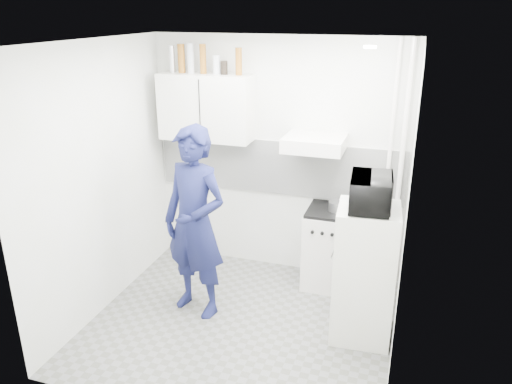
% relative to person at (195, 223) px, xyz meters
% --- Properties ---
extents(floor, '(2.80, 2.80, 0.00)m').
position_rel_person_xyz_m(floor, '(0.49, -0.12, -0.94)').
color(floor, slate).
rests_on(floor, ground).
extents(ceiling, '(2.80, 2.80, 0.00)m').
position_rel_person_xyz_m(ceiling, '(0.49, -0.12, 1.66)').
color(ceiling, white).
rests_on(ceiling, wall_back).
extents(wall_back, '(2.80, 0.00, 2.80)m').
position_rel_person_xyz_m(wall_back, '(0.49, 1.13, 0.36)').
color(wall_back, white).
rests_on(wall_back, floor).
extents(wall_left, '(0.00, 2.60, 2.60)m').
position_rel_person_xyz_m(wall_left, '(-0.91, -0.12, 0.36)').
color(wall_left, white).
rests_on(wall_left, floor).
extents(wall_right, '(0.00, 2.60, 2.60)m').
position_rel_person_xyz_m(wall_right, '(1.89, -0.12, 0.36)').
color(wall_right, white).
rests_on(wall_right, floor).
extents(person, '(0.77, 0.60, 1.87)m').
position_rel_person_xyz_m(person, '(0.00, 0.00, 0.00)').
color(person, '#131741').
rests_on(person, floor).
extents(stove, '(0.53, 0.53, 0.85)m').
position_rel_person_xyz_m(stove, '(1.16, 0.88, -0.51)').
color(stove, silver).
rests_on(stove, floor).
extents(fridge, '(0.56, 0.56, 1.26)m').
position_rel_person_xyz_m(fridge, '(1.59, 0.08, -0.31)').
color(fridge, white).
rests_on(fridge, floor).
extents(stove_top, '(0.51, 0.51, 0.03)m').
position_rel_person_xyz_m(stove_top, '(1.16, 0.88, -0.07)').
color(stove_top, black).
rests_on(stove_top, stove).
extents(saucepan, '(0.18, 0.18, 0.10)m').
position_rel_person_xyz_m(saucepan, '(1.21, 0.87, -0.01)').
color(saucepan, silver).
rests_on(saucepan, stove_top).
extents(microwave, '(0.53, 0.38, 0.28)m').
position_rel_person_xyz_m(microwave, '(1.59, 0.08, 0.46)').
color(microwave, black).
rests_on(microwave, fridge).
extents(bottle_a, '(0.06, 0.06, 0.28)m').
position_rel_person_xyz_m(bottle_a, '(-0.64, 0.96, 1.40)').
color(bottle_a, silver).
rests_on(bottle_a, upper_cabinet).
extents(bottle_b, '(0.08, 0.08, 0.30)m').
position_rel_person_xyz_m(bottle_b, '(-0.53, 0.96, 1.41)').
color(bottle_b, brown).
rests_on(bottle_b, upper_cabinet).
extents(bottle_c, '(0.07, 0.07, 0.31)m').
position_rel_person_xyz_m(bottle_c, '(-0.42, 0.96, 1.42)').
color(bottle_c, '#B2B7BC').
rests_on(bottle_c, upper_cabinet).
extents(bottle_d, '(0.07, 0.07, 0.30)m').
position_rel_person_xyz_m(bottle_d, '(-0.28, 0.96, 1.41)').
color(bottle_d, brown).
rests_on(bottle_d, upper_cabinet).
extents(canister_a, '(0.08, 0.08, 0.19)m').
position_rel_person_xyz_m(canister_a, '(-0.13, 0.96, 1.36)').
color(canister_a, '#B2B7BC').
rests_on(canister_a, upper_cabinet).
extents(canister_b, '(0.07, 0.07, 0.14)m').
position_rel_person_xyz_m(canister_b, '(-0.05, 0.96, 1.33)').
color(canister_b, black).
rests_on(canister_b, upper_cabinet).
extents(bottle_e, '(0.07, 0.07, 0.27)m').
position_rel_person_xyz_m(bottle_e, '(0.11, 0.96, 1.40)').
color(bottle_e, brown).
rests_on(bottle_e, upper_cabinet).
extents(upper_cabinet, '(1.00, 0.35, 0.70)m').
position_rel_person_xyz_m(upper_cabinet, '(-0.26, 0.96, 0.91)').
color(upper_cabinet, white).
rests_on(upper_cabinet, wall_back).
extents(range_hood, '(0.60, 0.50, 0.14)m').
position_rel_person_xyz_m(range_hood, '(0.94, 0.88, 0.63)').
color(range_hood, silver).
rests_on(range_hood, wall_back).
extents(backsplash, '(2.74, 0.03, 0.60)m').
position_rel_person_xyz_m(backsplash, '(0.49, 1.12, 0.26)').
color(backsplash, white).
rests_on(backsplash, wall_back).
extents(pipe_a, '(0.05, 0.05, 2.60)m').
position_rel_person_xyz_m(pipe_a, '(1.79, 1.05, 0.36)').
color(pipe_a, silver).
rests_on(pipe_a, floor).
extents(pipe_b, '(0.04, 0.04, 2.60)m').
position_rel_person_xyz_m(pipe_b, '(1.67, 1.05, 0.36)').
color(pipe_b, silver).
rests_on(pipe_b, floor).
extents(ceiling_spot_fixture, '(0.10, 0.10, 0.02)m').
position_rel_person_xyz_m(ceiling_spot_fixture, '(1.49, 0.08, 1.63)').
color(ceiling_spot_fixture, white).
rests_on(ceiling_spot_fixture, ceiling).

